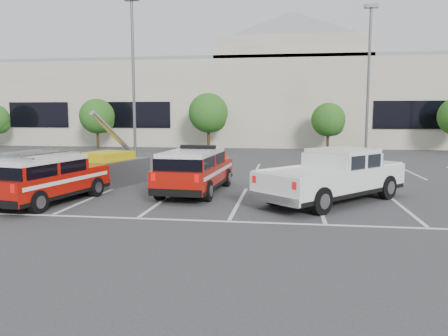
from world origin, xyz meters
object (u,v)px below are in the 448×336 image
at_px(fire_chief_suv, 195,174).
at_px(tree_mid_right, 329,121).
at_px(tree_left, 98,117).
at_px(light_pole_left, 133,80).
at_px(utility_rig, 103,170).
at_px(tree_mid_left, 210,114).
at_px(ladder_suv, 47,182).
at_px(convention_building, 273,98).
at_px(light_pole_mid, 368,82).
at_px(white_pickup, 334,181).

bearing_deg(fire_chief_suv, tree_mid_right, 75.13).
height_order(tree_left, light_pole_left, light_pole_left).
distance_m(fire_chief_suv, utility_rig, 4.59).
distance_m(tree_left, utility_rig, 21.08).
distance_m(tree_mid_left, tree_mid_right, 10.01).
xyz_separation_m(tree_mid_right, ladder_suv, (-11.59, -23.17, -1.78)).
xyz_separation_m(fire_chief_suv, utility_rig, (-4.37, 1.40, -0.11)).
bearing_deg(utility_rig, convention_building, 93.70).
xyz_separation_m(light_pole_left, light_pole_mid, (15.00, 4.00, 0.00)).
bearing_deg(light_pole_left, white_pickup, -45.62).
relative_size(tree_left, white_pickup, 0.76).
distance_m(light_pole_mid, utility_rig, 19.15).
height_order(tree_mid_left, light_pole_mid, light_pole_mid).
bearing_deg(tree_left, light_pole_mid, -15.43).
bearing_deg(light_pole_left, fire_chief_suv, -59.65).
distance_m(tree_mid_right, ladder_suv, 25.97).
height_order(light_pole_mid, fire_chief_suv, light_pole_mid).
distance_m(convention_building, tree_mid_right, 11.20).
xyz_separation_m(tree_left, tree_mid_right, (20.00, -0.00, -0.27)).
xyz_separation_m(convention_building, tree_mid_left, (-5.09, -9.82, -1.68)).
distance_m(convention_building, light_pole_mid, 17.27).
height_order(tree_left, fire_chief_suv, tree_left).
xyz_separation_m(light_pole_left, ladder_suv, (1.50, -13.13, -4.46)).
height_order(light_pole_left, white_pickup, light_pole_left).
distance_m(ladder_suv, utility_rig, 4.08).
distance_m(light_pole_mid, fire_chief_suv, 17.53).
xyz_separation_m(fire_chief_suv, ladder_suv, (-4.62, -2.67, -0.02)).
xyz_separation_m(convention_building, white_pickup, (3.07, -31.36, -3.99)).
height_order(tree_mid_right, fire_chief_suv, tree_mid_right).
bearing_deg(utility_rig, light_pole_mid, 60.82).
xyz_separation_m(convention_building, fire_chief_suv, (-2.06, -30.32, -3.97)).
bearing_deg(tree_mid_right, ladder_suv, -116.57).
height_order(tree_left, ladder_suv, tree_left).
height_order(convention_building, light_pole_mid, convention_building).
relative_size(tree_left, ladder_suv, 0.91).
bearing_deg(convention_building, light_pole_left, -112.39).
xyz_separation_m(light_pole_left, white_pickup, (11.25, -11.50, -4.45)).
height_order(light_pole_mid, ladder_suv, light_pole_mid).
height_order(tree_mid_left, tree_mid_right, tree_mid_left).
bearing_deg(utility_rig, tree_mid_left, 102.23).
xyz_separation_m(tree_mid_right, light_pole_mid, (1.91, -6.05, 2.68)).
distance_m(tree_mid_right, light_pole_left, 16.72).
height_order(fire_chief_suv, ladder_suv, fire_chief_suv).
xyz_separation_m(white_pickup, utility_rig, (-9.50, 2.44, -0.10)).
bearing_deg(fire_chief_suv, ladder_suv, -146.03).
bearing_deg(light_pole_left, tree_left, 124.52).
height_order(tree_mid_left, light_pole_left, light_pole_left).
distance_m(tree_left, tree_mid_left, 10.00).
height_order(tree_mid_right, light_pole_left, light_pole_left).
height_order(convention_building, tree_mid_right, convention_building).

